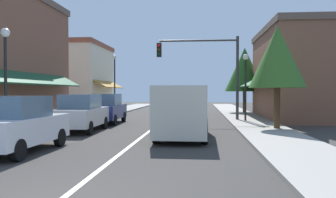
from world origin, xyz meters
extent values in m
plane|color=#33302D|center=(0.00, 18.00, 0.00)|extent=(80.00, 80.00, 0.00)
cube|color=gray|center=(-5.50, 18.00, 0.06)|extent=(2.60, 56.00, 0.12)
cube|color=gray|center=(5.50, 18.00, 0.06)|extent=(2.60, 56.00, 0.12)
cube|color=silver|center=(0.00, 18.00, 0.00)|extent=(0.14, 52.00, 0.01)
cube|color=slate|center=(-6.86, 12.00, 1.40)|extent=(0.08, 10.64, 1.80)
cube|color=#194C2D|center=(-6.25, 12.00, 2.60)|extent=(1.27, 11.76, 0.73)
cube|color=slate|center=(-6.86, 15.08, 5.15)|extent=(0.08, 1.10, 1.30)
cube|color=brown|center=(8.87, 20.00, 2.94)|extent=(4.14, 10.00, 5.88)
cube|color=brown|center=(8.87, 20.00, 6.08)|extent=(4.34, 10.20, 0.40)
cube|color=slate|center=(6.86, 20.00, 1.40)|extent=(0.08, 7.60, 1.80)
cube|color=#194C2D|center=(6.25, 20.00, 2.60)|extent=(1.27, 8.40, 0.73)
cube|color=slate|center=(6.86, 17.80, 4.23)|extent=(0.08, 1.10, 1.30)
cube|color=slate|center=(6.86, 22.20, 4.23)|extent=(0.08, 1.10, 1.30)
cube|color=beige|center=(-9.44, 28.00, 3.04)|extent=(5.28, 8.00, 6.08)
cube|color=brown|center=(-9.44, 28.00, 6.28)|extent=(5.48, 8.20, 0.40)
cube|color=slate|center=(-6.86, 28.00, 1.40)|extent=(0.08, 6.08, 1.80)
cube|color=olive|center=(-6.25, 28.00, 2.60)|extent=(1.27, 6.72, 0.73)
cube|color=slate|center=(-6.86, 26.24, 4.38)|extent=(0.08, 1.10, 1.30)
cube|color=slate|center=(-6.86, 29.76, 4.38)|extent=(0.08, 1.10, 1.30)
cube|color=silver|center=(-3.24, 5.20, 0.71)|extent=(1.83, 4.15, 0.80)
cube|color=slate|center=(-3.25, 5.10, 1.44)|extent=(1.57, 2.04, 0.66)
cylinder|color=black|center=(-4.00, 6.57, 0.31)|extent=(0.22, 0.63, 0.62)
cylinder|color=black|center=(-2.42, 6.53, 0.31)|extent=(0.22, 0.63, 0.62)
cylinder|color=black|center=(-2.49, 3.83, 0.31)|extent=(0.22, 0.63, 0.62)
cube|color=#B7BABF|center=(-3.20, 11.07, 0.71)|extent=(1.82, 4.14, 0.80)
cube|color=slate|center=(-3.20, 10.97, 1.44)|extent=(1.57, 2.04, 0.66)
cylinder|color=black|center=(-4.03, 12.40, 0.31)|extent=(0.22, 0.62, 0.62)
cylinder|color=black|center=(-2.45, 12.44, 0.31)|extent=(0.22, 0.62, 0.62)
cylinder|color=black|center=(-3.96, 9.69, 0.31)|extent=(0.22, 0.62, 0.62)
cylinder|color=black|center=(-2.38, 9.73, 0.31)|extent=(0.22, 0.62, 0.62)
cube|color=navy|center=(-3.16, 15.43, 0.71)|extent=(1.81, 4.14, 0.80)
cube|color=slate|center=(-3.16, 15.33, 1.44)|extent=(1.56, 2.03, 0.66)
cylinder|color=black|center=(-3.98, 16.76, 0.31)|extent=(0.21, 0.62, 0.62)
cylinder|color=black|center=(-2.40, 16.80, 0.31)|extent=(0.21, 0.62, 0.62)
cylinder|color=black|center=(-3.92, 14.06, 0.31)|extent=(0.21, 0.62, 0.62)
cylinder|color=black|center=(-2.34, 14.09, 0.31)|extent=(0.21, 0.62, 0.62)
cube|color=beige|center=(1.74, 9.11, 1.17)|extent=(2.04, 5.03, 1.90)
cube|color=slate|center=(1.78, 11.51, 1.59)|extent=(1.73, 0.30, 0.84)
cube|color=black|center=(1.78, 11.69, 0.48)|extent=(1.87, 0.23, 0.24)
cylinder|color=black|center=(0.88, 10.68, 0.36)|extent=(0.25, 0.72, 0.72)
cylinder|color=black|center=(2.65, 10.65, 0.36)|extent=(0.25, 0.72, 0.72)
cylinder|color=black|center=(0.83, 7.58, 0.36)|extent=(0.25, 0.72, 0.72)
cylinder|color=black|center=(2.60, 7.55, 0.36)|extent=(0.25, 0.72, 0.72)
cylinder|color=#333333|center=(4.80, 17.74, 2.72)|extent=(0.18, 0.18, 5.44)
cylinder|color=#333333|center=(2.29, 17.74, 5.19)|extent=(5.02, 0.12, 0.12)
cube|color=black|center=(-0.22, 17.56, 4.59)|extent=(0.30, 0.24, 0.90)
sphere|color=red|center=(-0.22, 17.43, 4.87)|extent=(0.20, 0.20, 0.20)
sphere|color=#3D2D0C|center=(-0.22, 17.43, 4.59)|extent=(0.20, 0.20, 0.20)
sphere|color=#0C3316|center=(-0.22, 17.43, 4.31)|extent=(0.20, 0.20, 0.20)
cylinder|color=black|center=(-5.18, 7.96, 2.02)|extent=(0.12, 0.12, 4.04)
sphere|color=white|center=(-5.18, 7.96, 4.22)|extent=(0.36, 0.36, 0.36)
cylinder|color=black|center=(5.19, 16.79, 1.92)|extent=(0.12, 0.12, 3.84)
sphere|color=white|center=(5.19, 16.79, 4.02)|extent=(0.36, 0.36, 0.36)
cylinder|color=black|center=(-4.92, 24.82, 2.34)|extent=(0.12, 0.12, 4.68)
sphere|color=white|center=(-4.92, 24.82, 4.86)|extent=(0.36, 0.36, 0.36)
cylinder|color=#4C331E|center=(6.16, 12.35, 1.25)|extent=(0.30, 0.30, 2.50)
cone|color=#386626|center=(6.16, 12.35, 3.60)|extent=(2.74, 2.74, 3.01)
cylinder|color=#4C331E|center=(6.23, 25.78, 1.21)|extent=(0.30, 0.30, 2.42)
cone|color=#285B21|center=(6.23, 25.78, 3.79)|extent=(3.41, 3.41, 3.75)
camera|label=1|loc=(2.44, -5.43, 1.91)|focal=38.23mm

